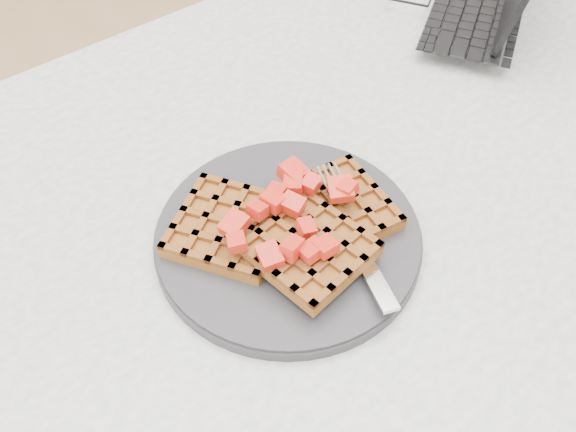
{
  "coord_description": "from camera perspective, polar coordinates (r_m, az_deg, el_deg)",
  "views": [
    {
      "loc": [
        -0.35,
        -0.33,
        1.25
      ],
      "look_at": [
        -0.11,
        -0.02,
        0.79
      ],
      "focal_mm": 40.0,
      "sensor_mm": 36.0,
      "label": 1
    }
  ],
  "objects": [
    {
      "name": "table",
      "position": [
        0.78,
        5.33,
        -2.65
      ],
      "size": [
        1.2,
        0.8,
        0.75
      ],
      "color": "silver",
      "rests_on": "ground"
    },
    {
      "name": "strawberry_pile",
      "position": [
        0.59,
        -0.0,
        0.87
      ],
      "size": [
        0.15,
        0.15,
        0.02
      ],
      "primitive_type": null,
      "color": "#A70900",
      "rests_on": "waffles"
    },
    {
      "name": "waffles",
      "position": [
        0.61,
        0.23,
        -0.98
      ],
      "size": [
        0.22,
        0.2,
        0.03
      ],
      "color": "#93531F",
      "rests_on": "plate"
    },
    {
      "name": "plate",
      "position": [
        0.63,
        -0.0,
        -1.88
      ],
      "size": [
        0.26,
        0.26,
        0.02
      ],
      "primitive_type": "cylinder",
      "color": "#252528",
      "rests_on": "table"
    },
    {
      "name": "fork",
      "position": [
        0.62,
        5.55,
        -1.33
      ],
      "size": [
        0.08,
        0.18,
        0.02
      ],
      "primitive_type": null,
      "rotation": [
        0.0,
        0.0,
        -0.35
      ],
      "color": "silver",
      "rests_on": "plate"
    }
  ]
}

